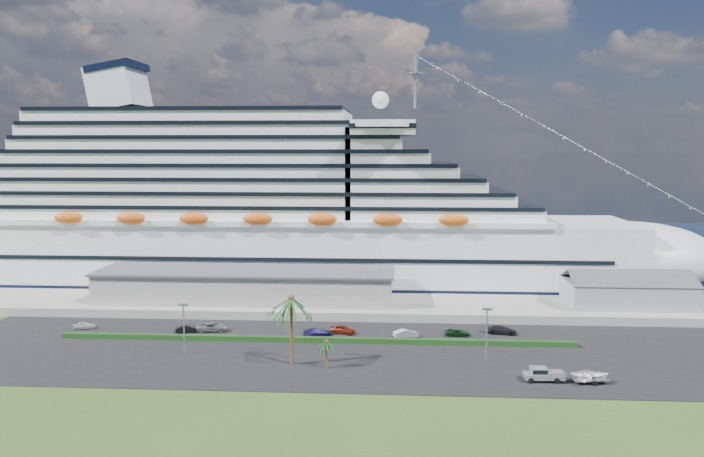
# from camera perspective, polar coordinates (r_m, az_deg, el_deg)

# --- Properties ---
(ground) EXTENTS (420.00, 420.00, 0.00)m
(ground) POSITION_cam_1_polar(r_m,az_deg,el_deg) (102.72, 0.29, -12.06)
(ground) COLOR #334E1A
(ground) RESTS_ON ground
(asphalt_lot) EXTENTS (140.00, 38.00, 0.12)m
(asphalt_lot) POSITION_cam_1_polar(r_m,az_deg,el_deg) (113.16, 0.62, -10.24)
(asphalt_lot) COLOR black
(asphalt_lot) RESTS_ON ground
(wharf) EXTENTS (240.00, 20.00, 1.80)m
(wharf) POSITION_cam_1_polar(r_m,az_deg,el_deg) (140.91, 1.25, -6.46)
(wharf) COLOR gray
(wharf) RESTS_ON ground
(water) EXTENTS (420.00, 160.00, 0.02)m
(water) POSITION_cam_1_polar(r_m,az_deg,el_deg) (229.53, 2.20, -1.52)
(water) COLOR black
(water) RESTS_ON ground
(cruise_ship) EXTENTS (191.00, 38.00, 54.00)m
(cruise_ship) POSITION_cam_1_polar(r_m,az_deg,el_deg) (164.16, -5.91, 0.99)
(cruise_ship) COLOR silver
(cruise_ship) RESTS_ON ground
(terminal_building) EXTENTS (61.00, 15.00, 6.30)m
(terminal_building) POSITION_cam_1_polar(r_m,az_deg,el_deg) (143.24, -8.82, -4.64)
(terminal_building) COLOR gray
(terminal_building) RESTS_ON wharf
(port_shed) EXTENTS (24.00, 12.31, 7.37)m
(port_shed) POSITION_cam_1_polar(r_m,az_deg,el_deg) (147.49, 21.96, -4.97)
(port_shed) COLOR gray
(port_shed) RESTS_ON wharf
(hedge) EXTENTS (88.00, 1.10, 0.90)m
(hedge) POSITION_cam_1_polar(r_m,az_deg,el_deg) (118.45, -3.16, -9.21)
(hedge) COLOR black
(hedge) RESTS_ON asphalt_lot
(lamp_post_left) EXTENTS (1.60, 0.35, 8.27)m
(lamp_post_left) POSITION_cam_1_polar(r_m,az_deg,el_deg) (113.78, -13.81, -7.58)
(lamp_post_left) COLOR gray
(lamp_post_left) RESTS_ON asphalt_lot
(lamp_post_right) EXTENTS (1.60, 0.35, 8.27)m
(lamp_post_right) POSITION_cam_1_polar(r_m,az_deg,el_deg) (109.61, 11.15, -8.06)
(lamp_post_right) COLOR gray
(lamp_post_right) RESTS_ON asphalt_lot
(palm_tall) EXTENTS (8.82, 8.82, 11.13)m
(palm_tall) POSITION_cam_1_polar(r_m,az_deg,el_deg) (105.03, -5.07, -6.44)
(palm_tall) COLOR #47301E
(palm_tall) RESTS_ON ground
(palm_short) EXTENTS (3.53, 3.53, 4.56)m
(palm_short) POSITION_cam_1_polar(r_m,az_deg,el_deg) (104.33, -2.13, -9.66)
(palm_short) COLOR #47301E
(palm_short) RESTS_ON ground
(parked_car_0) EXTENTS (4.17, 3.02, 1.32)m
(parked_car_0) POSITION_cam_1_polar(r_m,az_deg,el_deg) (135.59, -21.36, -7.52)
(parked_car_0) COLOR #B8B8BA
(parked_car_0) RESTS_ON asphalt_lot
(parked_car_1) EXTENTS (4.43, 2.64, 1.38)m
(parked_car_1) POSITION_cam_1_polar(r_m,az_deg,el_deg) (127.55, -13.53, -8.11)
(parked_car_1) COLOR black
(parked_car_1) RESTS_ON asphalt_lot
(parked_car_2) EXTENTS (5.95, 3.46, 1.56)m
(parked_car_2) POSITION_cam_1_polar(r_m,az_deg,el_deg) (127.46, -11.55, -8.03)
(parked_car_2) COLOR gray
(parked_car_2) RESTS_ON asphalt_lot
(parked_car_3) EXTENTS (5.51, 3.90, 1.48)m
(parked_car_3) POSITION_cam_1_polar(r_m,az_deg,el_deg) (121.92, -2.87, -8.60)
(parked_car_3) COLOR #1E1751
(parked_car_3) RESTS_ON asphalt_lot
(parked_car_4) EXTENTS (4.84, 3.28, 1.53)m
(parked_car_4) POSITION_cam_1_polar(r_m,az_deg,el_deg) (123.43, -0.75, -8.38)
(parked_car_4) COLOR maroon
(parked_car_4) RESTS_ON asphalt_lot
(parked_car_5) EXTENTS (4.65, 2.90, 1.45)m
(parked_car_5) POSITION_cam_1_polar(r_m,az_deg,el_deg) (121.32, 4.51, -8.70)
(parked_car_5) COLOR #B3B6BA
(parked_car_5) RESTS_ON asphalt_lot
(parked_car_6) EXTENTS (4.42, 2.07, 1.23)m
(parked_car_6) POSITION_cam_1_polar(r_m,az_deg,el_deg) (123.36, 8.76, -8.55)
(parked_car_6) COLOR black
(parked_car_6) RESTS_ON asphalt_lot
(parked_car_7) EXTENTS (5.71, 3.23, 1.56)m
(parked_car_7) POSITION_cam_1_polar(r_m,az_deg,el_deg) (126.06, 12.31, -8.21)
(parked_car_7) COLOR black
(parked_car_7) RESTS_ON asphalt_lot
(pickup_truck) EXTENTS (5.74, 2.31, 2.00)m
(pickup_truck) POSITION_cam_1_polar(r_m,az_deg,el_deg) (103.00, 15.59, -11.56)
(pickup_truck) COLOR black
(pickup_truck) RESTS_ON asphalt_lot
(boat_trailer) EXTENTS (6.45, 4.74, 1.79)m
(boat_trailer) POSITION_cam_1_polar(r_m,az_deg,el_deg) (104.05, 19.20, -11.45)
(boat_trailer) COLOR gray
(boat_trailer) RESTS_ON asphalt_lot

